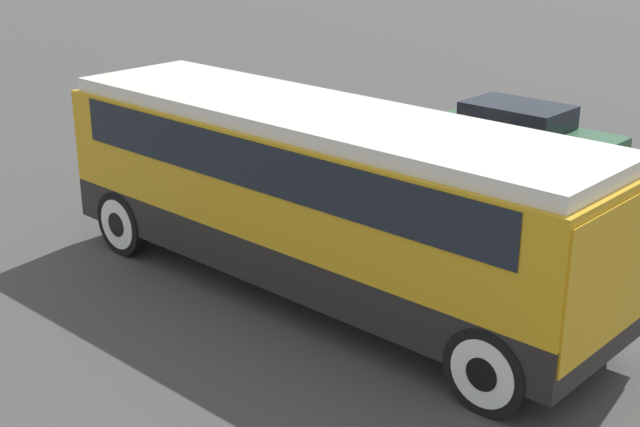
# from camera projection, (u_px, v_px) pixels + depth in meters

# --- Properties ---
(ground_plane) EXTENTS (120.00, 120.00, 0.00)m
(ground_plane) POSITION_uv_depth(u_px,v_px,m) (320.00, 293.00, 14.37)
(ground_plane) COLOR #423F3D
(tour_bus) EXTENTS (9.61, 2.60, 3.03)m
(tour_bus) POSITION_uv_depth(u_px,v_px,m) (325.00, 186.00, 13.67)
(tour_bus) COLOR black
(tour_bus) RESTS_ON ground_plane
(parked_car_near) EXTENTS (4.57, 1.83, 1.37)m
(parked_car_near) POSITION_uv_depth(u_px,v_px,m) (332.00, 139.00, 20.60)
(parked_car_near) COLOR #7A6B5B
(parked_car_near) RESTS_ON ground_plane
(parked_car_mid) EXTENTS (4.54, 1.80, 1.41)m
(parked_car_mid) POSITION_uv_depth(u_px,v_px,m) (521.00, 135.00, 20.88)
(parked_car_mid) COLOR #2D5638
(parked_car_mid) RESTS_ON ground_plane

